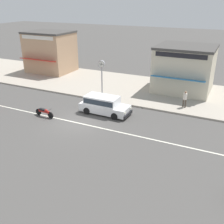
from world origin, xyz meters
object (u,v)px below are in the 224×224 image
object	(u,v)px
minivan_white_0	(104,104)
pedestrian_near_clock	(185,98)
motorcycle_0	(44,112)
shopfront_corner_warung	(184,68)
street_clock	(102,69)
shopfront_mid_block	(50,52)

from	to	relation	value
minivan_white_0	pedestrian_near_clock	world-z (taller)	pedestrian_near_clock
minivan_white_0	motorcycle_0	bearing A→B (deg)	-145.82
shopfront_corner_warung	pedestrian_near_clock	bearing A→B (deg)	-76.28
minivan_white_0	street_clock	world-z (taller)	street_clock
motorcycle_0	shopfront_mid_block	distance (m)	15.42
shopfront_corner_warung	shopfront_mid_block	bearing A→B (deg)	178.59
street_clock	pedestrian_near_clock	distance (m)	8.46
shopfront_mid_block	street_clock	bearing A→B (deg)	-28.77
street_clock	shopfront_corner_warung	size ratio (longest dim) A/B	0.58
minivan_white_0	street_clock	distance (m)	4.57
motorcycle_0	pedestrian_near_clock	xyz separation A→B (m)	(10.46, 6.96, 0.63)
street_clock	pedestrian_near_clock	bearing A→B (deg)	3.75
street_clock	shopfront_mid_block	distance (m)	12.55
minivan_white_0	pedestrian_near_clock	size ratio (longest dim) A/B	2.87
minivan_white_0	motorcycle_0	size ratio (longest dim) A/B	2.28
pedestrian_near_clock	minivan_white_0	bearing A→B (deg)	-146.75
shopfront_corner_warung	minivan_white_0	bearing A→B (deg)	-118.65
motorcycle_0	shopfront_corner_warung	size ratio (longest dim) A/B	0.31
shopfront_corner_warung	shopfront_mid_block	distance (m)	18.01
street_clock	shopfront_mid_block	xyz separation A→B (m)	(-11.00, 6.04, -0.12)
motorcycle_0	shopfront_mid_block	size ratio (longest dim) A/B	0.33
minivan_white_0	street_clock	size ratio (longest dim) A/B	1.22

